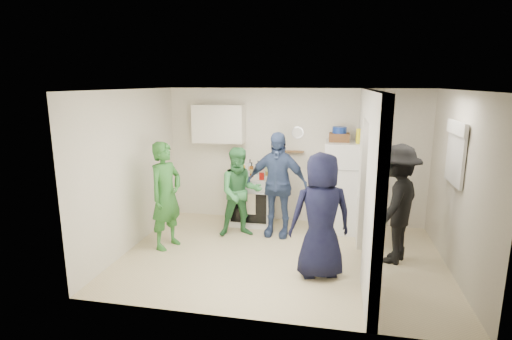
# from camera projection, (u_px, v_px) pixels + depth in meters

# --- Properties ---
(floor) EXTENTS (4.80, 4.80, 0.00)m
(floor) POSITION_uv_depth(u_px,v_px,m) (281.00, 257.00, 6.08)
(floor) COLOR beige
(floor) RESTS_ON ground
(wall_back) EXTENTS (4.80, 0.00, 4.80)m
(wall_back) POSITION_uv_depth(u_px,v_px,m) (294.00, 156.00, 7.44)
(wall_back) COLOR silver
(wall_back) RESTS_ON floor
(wall_front) EXTENTS (4.80, 0.00, 4.80)m
(wall_front) POSITION_uv_depth(u_px,v_px,m) (261.00, 214.00, 4.18)
(wall_front) COLOR silver
(wall_front) RESTS_ON floor
(wall_left) EXTENTS (0.00, 3.40, 3.40)m
(wall_left) POSITION_uv_depth(u_px,v_px,m) (131.00, 170.00, 6.27)
(wall_left) COLOR silver
(wall_left) RESTS_ON floor
(wall_right) EXTENTS (0.00, 3.40, 3.40)m
(wall_right) POSITION_uv_depth(u_px,v_px,m) (460.00, 185.00, 5.35)
(wall_right) COLOR silver
(wall_right) RESTS_ON floor
(ceiling) EXTENTS (4.80, 4.80, 0.00)m
(ceiling) POSITION_uv_depth(u_px,v_px,m) (284.00, 90.00, 5.54)
(ceiling) COLOR white
(ceiling) RESTS_ON wall_back
(partition_pier_back) EXTENTS (0.12, 1.20, 2.50)m
(partition_pier_back) POSITION_uv_depth(u_px,v_px,m) (363.00, 165.00, 6.64)
(partition_pier_back) COLOR silver
(partition_pier_back) RESTS_ON floor
(partition_pier_front) EXTENTS (0.12, 1.20, 2.50)m
(partition_pier_front) POSITION_uv_depth(u_px,v_px,m) (374.00, 204.00, 4.53)
(partition_pier_front) COLOR silver
(partition_pier_front) RESTS_ON floor
(partition_header) EXTENTS (0.12, 1.00, 0.40)m
(partition_header) POSITION_uv_depth(u_px,v_px,m) (372.00, 105.00, 5.36)
(partition_header) COLOR silver
(partition_header) RESTS_ON partition_pier_back
(stove) EXTENTS (0.76, 0.63, 0.91)m
(stove) POSITION_uv_depth(u_px,v_px,m) (252.00, 200.00, 7.44)
(stove) COLOR white
(stove) RESTS_ON floor
(upper_cabinet) EXTENTS (0.95, 0.34, 0.70)m
(upper_cabinet) POSITION_uv_depth(u_px,v_px,m) (219.00, 124.00, 7.41)
(upper_cabinet) COLOR silver
(upper_cabinet) RESTS_ON wall_back
(fridge) EXTENTS (0.66, 0.64, 1.59)m
(fridge) POSITION_uv_depth(u_px,v_px,m) (343.00, 187.00, 7.02)
(fridge) COLOR white
(fridge) RESTS_ON floor
(wicker_basket) EXTENTS (0.35, 0.25, 0.15)m
(wicker_basket) POSITION_uv_depth(u_px,v_px,m) (339.00, 137.00, 6.90)
(wicker_basket) COLOR brown
(wicker_basket) RESTS_ON fridge
(blue_bowl) EXTENTS (0.24, 0.24, 0.11)m
(blue_bowl) POSITION_uv_depth(u_px,v_px,m) (340.00, 130.00, 6.87)
(blue_bowl) COLOR navy
(blue_bowl) RESTS_ON wicker_basket
(yellow_cup_stack_top) EXTENTS (0.09, 0.09, 0.25)m
(yellow_cup_stack_top) POSITION_uv_depth(u_px,v_px,m) (359.00, 136.00, 6.68)
(yellow_cup_stack_top) COLOR yellow
(yellow_cup_stack_top) RESTS_ON fridge
(wall_clock) EXTENTS (0.22, 0.02, 0.22)m
(wall_clock) POSITION_uv_depth(u_px,v_px,m) (298.00, 133.00, 7.31)
(wall_clock) COLOR white
(wall_clock) RESTS_ON wall_back
(spice_shelf) EXTENTS (0.35, 0.08, 0.03)m
(spice_shelf) POSITION_uv_depth(u_px,v_px,m) (294.00, 152.00, 7.37)
(spice_shelf) COLOR olive
(spice_shelf) RESTS_ON wall_back
(nook_window) EXTENTS (0.03, 0.70, 0.80)m
(nook_window) POSITION_uv_depth(u_px,v_px,m) (457.00, 153.00, 5.46)
(nook_window) COLOR black
(nook_window) RESTS_ON wall_right
(nook_window_frame) EXTENTS (0.04, 0.76, 0.86)m
(nook_window_frame) POSITION_uv_depth(u_px,v_px,m) (456.00, 153.00, 5.46)
(nook_window_frame) COLOR white
(nook_window_frame) RESTS_ON wall_right
(nook_valance) EXTENTS (0.04, 0.82, 0.18)m
(nook_valance) POSITION_uv_depth(u_px,v_px,m) (457.00, 128.00, 5.39)
(nook_valance) COLOR white
(nook_valance) RESTS_ON wall_right
(yellow_cup_stack_stove) EXTENTS (0.09, 0.09, 0.25)m
(yellow_cup_stack_stove) POSITION_uv_depth(u_px,v_px,m) (243.00, 172.00, 7.13)
(yellow_cup_stack_stove) COLOR yellow
(yellow_cup_stack_stove) RESTS_ON stove
(red_cup) EXTENTS (0.09, 0.09, 0.12)m
(red_cup) POSITION_uv_depth(u_px,v_px,m) (262.00, 176.00, 7.09)
(red_cup) COLOR red
(red_cup) RESTS_ON stove
(person_green_left) EXTENTS (0.60, 0.73, 1.71)m
(person_green_left) POSITION_uv_depth(u_px,v_px,m) (166.00, 195.00, 6.29)
(person_green_left) COLOR #2E732E
(person_green_left) RESTS_ON floor
(person_green_center) EXTENTS (0.90, 0.80, 1.54)m
(person_green_center) POSITION_uv_depth(u_px,v_px,m) (240.00, 192.00, 6.79)
(person_green_center) COLOR #377E44
(person_green_center) RESTS_ON floor
(person_denim) EXTENTS (1.09, 0.54, 1.80)m
(person_denim) POSITION_uv_depth(u_px,v_px,m) (277.00, 184.00, 6.79)
(person_denim) COLOR #364977
(person_denim) RESTS_ON floor
(person_navy) EXTENTS (0.97, 0.78, 1.72)m
(person_navy) POSITION_uv_depth(u_px,v_px,m) (321.00, 216.00, 5.33)
(person_navy) COLOR black
(person_navy) RESTS_ON floor
(person_nook) EXTENTS (1.10, 1.30, 1.75)m
(person_nook) POSITION_uv_depth(u_px,v_px,m) (396.00, 204.00, 5.78)
(person_nook) COLOR black
(person_nook) RESTS_ON floor
(bottle_a) EXTENTS (0.08, 0.08, 0.30)m
(bottle_a) POSITION_uv_depth(u_px,v_px,m) (239.00, 166.00, 7.49)
(bottle_a) COLOR brown
(bottle_a) RESTS_ON stove
(bottle_b) EXTENTS (0.06, 0.06, 0.29)m
(bottle_b) POSITION_uv_depth(u_px,v_px,m) (241.00, 169.00, 7.26)
(bottle_b) COLOR #1A4A18
(bottle_b) RESTS_ON stove
(bottle_c) EXTENTS (0.06, 0.06, 0.29)m
(bottle_c) POSITION_uv_depth(u_px,v_px,m) (250.00, 167.00, 7.48)
(bottle_c) COLOR silver
(bottle_c) RESTS_ON stove
(bottle_d) EXTENTS (0.07, 0.07, 0.27)m
(bottle_d) POSITION_uv_depth(u_px,v_px,m) (252.00, 170.00, 7.26)
(bottle_d) COLOR brown
(bottle_d) RESTS_ON stove
(bottle_e) EXTENTS (0.06, 0.06, 0.27)m
(bottle_e) POSITION_uv_depth(u_px,v_px,m) (258.00, 168.00, 7.47)
(bottle_e) COLOR #979AA7
(bottle_e) RESTS_ON stove
(bottle_f) EXTENTS (0.07, 0.07, 0.29)m
(bottle_f) POSITION_uv_depth(u_px,v_px,m) (263.00, 169.00, 7.28)
(bottle_f) COLOR #143714
(bottle_f) RESTS_ON stove
(bottle_g) EXTENTS (0.07, 0.07, 0.32)m
(bottle_g) POSITION_uv_depth(u_px,v_px,m) (267.00, 167.00, 7.38)
(bottle_g) COLOR olive
(bottle_g) RESTS_ON stove
(bottle_h) EXTENTS (0.07, 0.07, 0.27)m
(bottle_h) POSITION_uv_depth(u_px,v_px,m) (235.00, 170.00, 7.26)
(bottle_h) COLOR #BABAC7
(bottle_h) RESTS_ON stove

